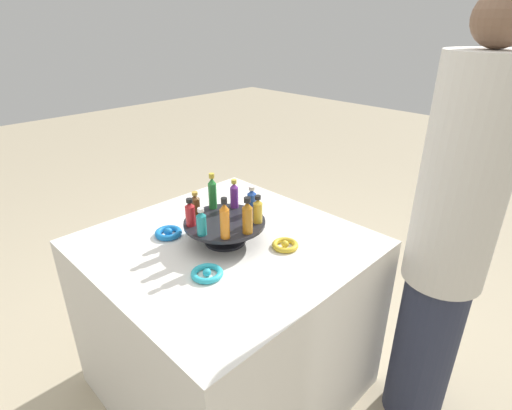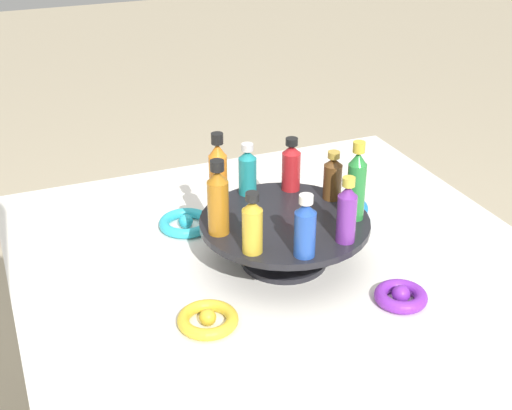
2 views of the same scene
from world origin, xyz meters
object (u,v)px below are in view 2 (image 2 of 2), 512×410
bottle_purple (347,212)px  ribbon_bow_teal (186,223)px  bottle_gold (252,225)px  bottle_teal (247,171)px  ribbon_bow_blue (343,207)px  ribbon_bow_purple (401,296)px  bottle_orange (218,176)px  bottle_blue (305,228)px  bottle_brown (333,177)px  bottle_green (356,184)px  bottle_red (291,166)px  bottle_amber (218,201)px  display_stand (284,232)px  ribbon_bow_gold (208,319)px

bottle_purple → ribbon_bow_teal: bearing=-57.2°
bottle_gold → bottle_teal: size_ratio=1.06×
bottle_gold → ribbon_bow_blue: bearing=-143.7°
ribbon_bow_purple → bottle_orange: bearing=-50.2°
bottle_purple → ribbon_bow_purple: size_ratio=1.32×
bottle_blue → bottle_brown: 0.21m
bottle_brown → ribbon_bow_blue: size_ratio=0.89×
bottle_green → ribbon_bow_purple: (-0.01, 0.15, -0.14)m
bottle_orange → bottle_green: bottle_orange is taller
bottle_brown → bottle_red: (0.05, -0.06, 0.00)m
bottle_purple → ribbon_bow_teal: (0.19, -0.30, -0.13)m
bottle_brown → ribbon_bow_blue: bottle_brown is taller
bottle_amber → bottle_gold: size_ratio=1.25×
bottle_amber → ribbon_bow_teal: (0.00, -0.19, -0.14)m
display_stand → bottle_gold: (0.09, 0.08, 0.08)m
bottle_purple → bottle_green: 0.09m
ribbon_bow_purple → ribbon_bow_blue: ribbon_bow_blue is taller
ribbon_bow_teal → ribbon_bow_blue: 0.32m
display_stand → bottle_amber: size_ratio=2.27×
bottle_brown → bottle_amber: bearing=10.5°
bottle_teal → ribbon_bow_gold: bottle_teal is taller
bottle_green → bottle_red: 0.16m
bottle_orange → bottle_purple: bottle_orange is taller
bottle_orange → bottle_green: (-0.21, 0.12, -0.00)m
bottle_orange → bottle_amber: 0.08m
bottle_amber → bottle_brown: (-0.24, -0.04, -0.02)m
display_stand → ribbon_bow_gold: display_stand is taller
bottle_purple → bottle_red: bottle_purple is taller
bottle_teal → ribbon_bow_teal: size_ratio=0.95×
bottle_orange → ribbon_bow_purple: (-0.22, 0.27, -0.14)m
bottle_amber → bottle_teal: size_ratio=1.32×
bottle_amber → ribbon_bow_teal: size_ratio=1.25×
display_stand → ribbon_bow_purple: display_stand is taller
display_stand → bottle_orange: (0.10, -0.08, 0.09)m
bottle_orange → ribbon_bow_blue: size_ratio=1.41×
bottle_red → ribbon_bow_purple: size_ratio=1.18×
display_stand → bottle_teal: (0.02, -0.12, 0.07)m
bottle_blue → ribbon_bow_blue: bottle_blue is taller
bottle_amber → bottle_blue: bottle_amber is taller
bottle_green → ribbon_bow_gold: bottle_green is taller
bottle_blue → ribbon_bow_purple: 0.21m
display_stand → bottle_amber: 0.15m
bottle_brown → ribbon_bow_teal: 0.31m
bottle_orange → ribbon_bow_gold: 0.27m
ribbon_bow_teal → bottle_blue: bearing=109.0°
bottle_amber → bottle_gold: (-0.03, 0.08, -0.01)m
bottle_teal → ribbon_bow_purple: bottle_teal is taller
bottle_green → ribbon_bow_teal: bearing=-43.4°
bottle_green → ribbon_bow_teal: (0.24, -0.23, -0.14)m
ribbon_bow_gold → bottle_teal: bearing=-123.8°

